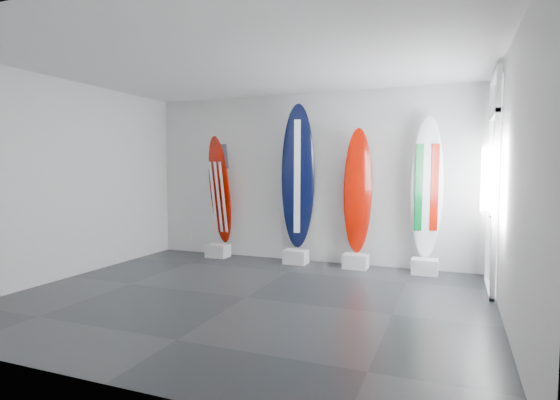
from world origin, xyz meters
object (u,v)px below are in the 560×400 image
at_px(surfboard_swiss, 358,191).
at_px(surfboard_italy, 427,188).
at_px(surfboard_usa, 220,190).
at_px(surfboard_navy, 298,178).

relative_size(surfboard_swiss, surfboard_italy, 0.93).
xyz_separation_m(surfboard_usa, surfboard_swiss, (2.62, 0.00, 0.03)).
xyz_separation_m(surfboard_navy, surfboard_italy, (2.16, 0.00, -0.14)).
bearing_deg(surfboard_swiss, surfboard_navy, 158.65).
bearing_deg(surfboard_navy, surfboard_usa, 159.32).
bearing_deg(surfboard_usa, surfboard_navy, 8.61).
relative_size(surfboard_usa, surfboard_swiss, 0.98).
distance_m(surfboard_usa, surfboard_swiss, 2.62).
distance_m(surfboard_usa, surfboard_navy, 1.58).
xyz_separation_m(surfboard_usa, surfboard_navy, (1.56, 0.00, 0.25)).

